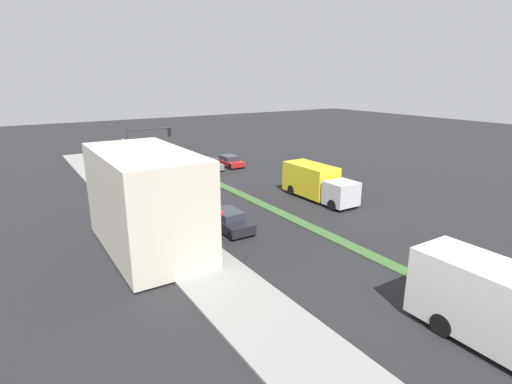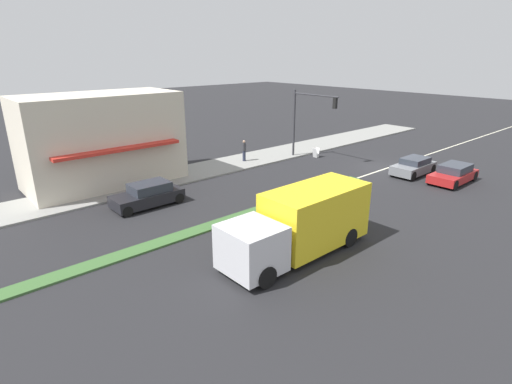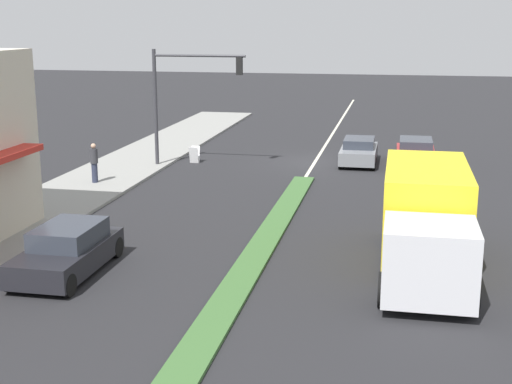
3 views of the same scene
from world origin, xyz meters
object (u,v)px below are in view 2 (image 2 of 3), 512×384
(warning_aframe_sign, at_px, (316,153))
(hatchback_red, at_px, (454,174))
(sedan_dark, at_px, (148,195))
(traffic_signal_main, at_px, (307,113))
(pedestrian, at_px, (244,150))
(delivery_truck, at_px, (302,222))
(suv_grey, at_px, (414,166))

(warning_aframe_sign, xyz_separation_m, hatchback_red, (-10.98, -1.76, 0.19))
(sedan_dark, bearing_deg, warning_aframe_sign, -86.58)
(traffic_signal_main, height_order, pedestrian, traffic_signal_main)
(traffic_signal_main, relative_size, pedestrian, 3.24)
(pedestrian, distance_m, sedan_dark, 11.33)
(delivery_truck, bearing_deg, warning_aframe_sign, -51.77)
(delivery_truck, relative_size, hatchback_red, 1.84)
(warning_aframe_sign, height_order, delivery_truck, delivery_truck)
(sedan_dark, bearing_deg, traffic_signal_main, -85.75)
(traffic_signal_main, height_order, suv_grey, traffic_signal_main)
(traffic_signal_main, xyz_separation_m, sedan_dark, (-1.12, 15.14, -3.25))
(sedan_dark, bearing_deg, suv_grey, -112.03)
(warning_aframe_sign, bearing_deg, traffic_signal_main, 82.93)
(warning_aframe_sign, height_order, hatchback_red, hatchback_red)
(delivery_truck, relative_size, sedan_dark, 1.84)
(hatchback_red, bearing_deg, sedan_dark, 61.07)
(pedestrian, distance_m, suv_grey, 13.18)
(pedestrian, height_order, delivery_truck, delivery_truck)
(traffic_signal_main, distance_m, sedan_dark, 15.53)
(delivery_truck, height_order, sedan_dark, delivery_truck)
(pedestrian, relative_size, suv_grey, 0.45)
(delivery_truck, distance_m, sedan_dark, 10.32)
(hatchback_red, relative_size, sedan_dark, 1.00)
(traffic_signal_main, bearing_deg, sedan_dark, 94.25)
(warning_aframe_sign, height_order, suv_grey, suv_grey)
(delivery_truck, distance_m, suv_grey, 15.67)
(suv_grey, bearing_deg, pedestrian, 32.87)
(warning_aframe_sign, height_order, sedan_dark, sedan_dark)
(delivery_truck, xyz_separation_m, hatchback_red, (0.00, -15.69, -0.85))
(warning_aframe_sign, relative_size, suv_grey, 0.22)
(pedestrian, distance_m, warning_aframe_sign, 6.41)
(warning_aframe_sign, xyz_separation_m, sedan_dark, (-0.98, 16.33, 0.23))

